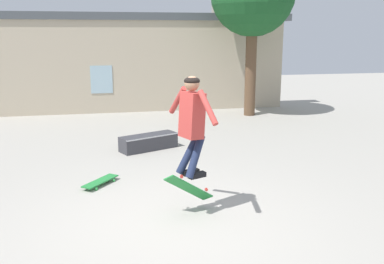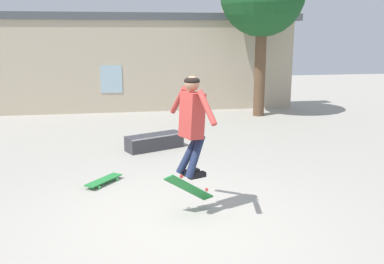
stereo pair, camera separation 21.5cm
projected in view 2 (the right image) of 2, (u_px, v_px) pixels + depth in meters
name	position (u px, v px, depth m)	size (l,w,h in m)	color
ground_plane	(176.00, 222.00, 6.02)	(40.00, 40.00, 0.00)	#A39E93
building_backdrop	(142.00, 61.00, 14.26)	(11.12, 0.52, 4.42)	#B7A88E
skate_ledge	(155.00, 142.00, 9.78)	(1.39, 0.94, 0.34)	#38383D
skater	(192.00, 118.00, 5.96)	(0.51, 1.11, 1.44)	#B23833
skateboard_flipping	(189.00, 188.00, 6.26)	(0.76, 0.38, 0.56)	#237F38
skateboard_resting	(104.00, 180.00, 7.53)	(0.65, 0.74, 0.08)	#237F38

